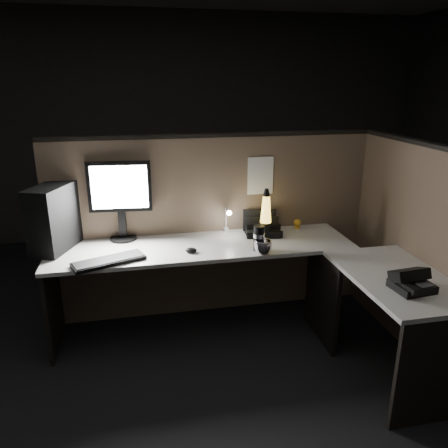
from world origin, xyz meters
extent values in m
plane|color=black|center=(0.00, 0.00, 0.00)|extent=(6.00, 6.00, 0.00)
plane|color=#282623|center=(0.00, 3.00, 1.35)|extent=(6.00, 0.00, 6.00)
cube|color=brown|center=(0.00, 0.93, 0.75)|extent=(2.66, 0.06, 1.50)
cube|color=brown|center=(1.33, 0.10, 0.75)|extent=(0.06, 1.66, 1.50)
cube|color=#B9B7AF|center=(-0.15, 0.60, 0.71)|extent=(2.30, 0.60, 0.03)
cube|color=#B9B7AF|center=(1.00, -0.20, 0.71)|extent=(0.60, 1.00, 0.03)
cube|color=black|center=(-1.28, 0.60, 0.35)|extent=(0.03, 0.55, 0.70)
cube|color=black|center=(1.00, -0.68, 0.35)|extent=(0.55, 0.03, 0.70)
cube|color=black|center=(0.72, 0.30, 0.35)|extent=(0.03, 0.55, 0.70)
cube|color=black|center=(-1.22, 0.76, 0.97)|extent=(0.36, 0.50, 0.48)
cylinder|color=black|center=(-0.74, 0.85, 0.74)|extent=(0.21, 0.21, 0.02)
cube|color=black|center=(-0.74, 0.87, 0.86)|extent=(0.06, 0.05, 0.23)
cube|color=black|center=(-0.74, 0.87, 1.15)|extent=(0.48, 0.08, 0.39)
cube|color=white|center=(-0.74, 0.85, 1.15)|extent=(0.42, 0.04, 0.33)
cube|color=black|center=(-0.84, 0.40, 0.74)|extent=(0.52, 0.33, 0.02)
ellipsoid|color=black|center=(-0.26, 0.47, 0.75)|extent=(0.10, 0.09, 0.03)
cube|color=silver|center=(0.09, 0.88, 0.74)|extent=(0.04, 0.05, 0.03)
cylinder|color=silver|center=(0.09, 0.88, 0.84)|extent=(0.01, 0.01, 0.17)
cylinder|color=silver|center=(0.09, 0.82, 0.93)|extent=(0.01, 0.11, 0.01)
sphere|color=white|center=(0.09, 0.76, 0.92)|extent=(0.04, 0.04, 0.04)
cube|color=black|center=(0.37, 0.75, 0.76)|extent=(0.31, 0.28, 0.05)
cube|color=black|center=(0.37, 0.71, 0.80)|extent=(0.27, 0.06, 0.10)
cube|color=black|center=(0.37, 0.83, 0.84)|extent=(0.27, 0.06, 0.19)
cone|color=black|center=(0.37, 0.67, 0.79)|extent=(0.11, 0.11, 0.13)
cone|color=yellow|center=(0.37, 0.67, 0.96)|extent=(0.09, 0.09, 0.21)
sphere|color=brown|center=(0.37, 0.67, 0.89)|extent=(0.04, 0.04, 0.04)
sphere|color=brown|center=(0.37, 0.67, 0.97)|extent=(0.03, 0.03, 0.03)
cone|color=black|center=(0.37, 0.67, 1.10)|extent=(0.05, 0.05, 0.06)
cylinder|color=black|center=(0.24, 0.41, 0.82)|extent=(0.08, 0.08, 0.19)
imported|color=silver|center=(0.25, 0.34, 0.78)|extent=(0.14, 0.14, 0.10)
sphere|color=gold|center=(0.70, 0.82, 0.78)|extent=(0.06, 0.06, 0.06)
cube|color=white|center=(0.38, 0.90, 1.18)|extent=(0.22, 0.00, 0.31)
cube|color=black|center=(0.96, -0.39, 0.75)|extent=(0.24, 0.21, 0.05)
cube|color=black|center=(0.96, -0.35, 0.81)|extent=(0.23, 0.15, 0.10)
cube|color=black|center=(0.90, -0.44, 0.78)|extent=(0.06, 0.17, 0.03)
cube|color=#3F3F42|center=(1.01, -0.42, 0.78)|extent=(0.10, 0.10, 0.00)
camera|label=1|loc=(-0.62, -2.48, 1.94)|focal=35.00mm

